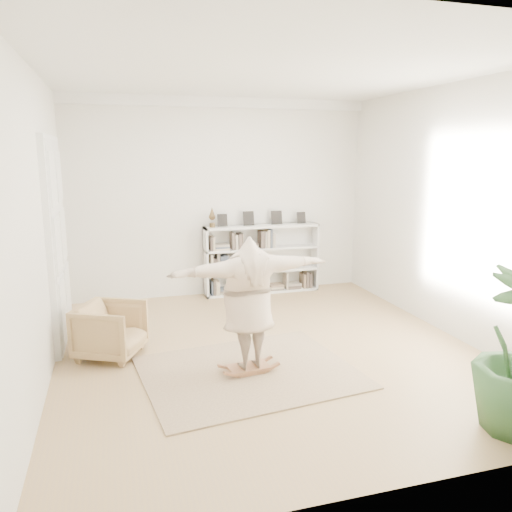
{
  "coord_description": "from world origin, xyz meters",
  "views": [
    {
      "loc": [
        -1.94,
        -6.06,
        2.62
      ],
      "look_at": [
        -0.07,
        0.4,
        1.23
      ],
      "focal_mm": 35.0,
      "sensor_mm": 36.0,
      "label": 1
    }
  ],
  "objects_px": {
    "rocker_board": "(249,368)",
    "person": "(249,300)",
    "armchair": "(111,330)",
    "bookshelf": "(262,260)"
  },
  "relations": [
    {
      "from": "rocker_board",
      "to": "person",
      "type": "bearing_deg",
      "value": -70.3
    },
    {
      "from": "armchair",
      "to": "rocker_board",
      "type": "relative_size",
      "value": 1.49
    },
    {
      "from": "bookshelf",
      "to": "person",
      "type": "xyz_separation_m",
      "value": [
        -1.19,
        -3.42,
        0.29
      ]
    },
    {
      "from": "bookshelf",
      "to": "person",
      "type": "distance_m",
      "value": 3.63
    },
    {
      "from": "rocker_board",
      "to": "armchair",
      "type": "bearing_deg",
      "value": 141.05
    },
    {
      "from": "rocker_board",
      "to": "bookshelf",
      "type": "bearing_deg",
      "value": 63.91
    },
    {
      "from": "bookshelf",
      "to": "rocker_board",
      "type": "height_order",
      "value": "bookshelf"
    },
    {
      "from": "bookshelf",
      "to": "rocker_board",
      "type": "distance_m",
      "value": 3.66
    },
    {
      "from": "armchair",
      "to": "rocker_board",
      "type": "xyz_separation_m",
      "value": [
        1.6,
        -1.0,
        -0.29
      ]
    },
    {
      "from": "armchair",
      "to": "bookshelf",
      "type": "bearing_deg",
      "value": -22.84
    }
  ]
}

